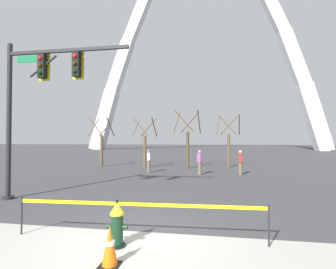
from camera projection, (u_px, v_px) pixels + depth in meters
ground_plane at (136, 235)px, 5.99m from camera, size 240.00×240.00×0.00m
fire_hydrant at (117, 224)px, 5.36m from camera, size 0.46×0.48×0.99m
caution_tape_barrier at (138, 213)px, 5.70m from camera, size 5.71×0.27×0.89m
traffic_cone_by_hydrant at (110, 246)px, 4.53m from camera, size 0.36×0.36×0.73m
traffic_signal_gantry at (36, 92)px, 9.59m from camera, size 5.02×0.44×6.00m
monument_arch at (202, 54)px, 58.32m from camera, size 54.38×2.95×50.63m
tree_far_left at (102, 145)px, 21.64m from camera, size 1.93×1.94×4.19m
tree_left_mid at (145, 145)px, 20.75m from camera, size 1.89×1.90×4.09m
tree_center_left at (188, 143)px, 20.16m from camera, size 2.11×2.12×4.59m
tree_center_right at (229, 144)px, 20.98m from camera, size 2.00×2.01×4.35m
pedestrian_walking_left at (200, 162)px, 16.46m from camera, size 0.39×0.38×1.59m
pedestrian_standing_center at (149, 161)px, 17.63m from camera, size 0.24×0.36×1.59m
pedestrian_walking_right at (240, 162)px, 16.42m from camera, size 0.24×0.36×1.59m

